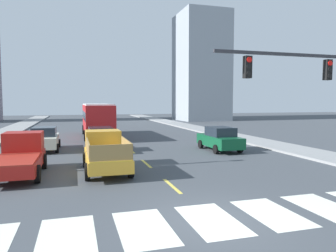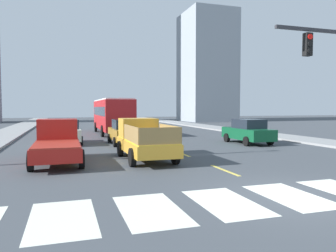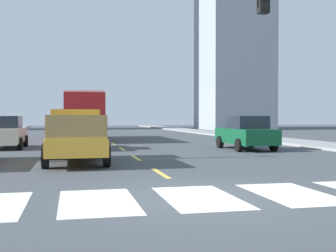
{
  "view_description": "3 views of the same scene",
  "coord_description": "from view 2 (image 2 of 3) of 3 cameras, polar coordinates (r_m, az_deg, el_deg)",
  "views": [
    {
      "loc": [
        -3.86,
        -8.53,
        3.54
      ],
      "look_at": [
        2.5,
        13.12,
        1.81
      ],
      "focal_mm": 33.94,
      "sensor_mm": 36.0,
      "label": 1
    },
    {
      "loc": [
        -6.11,
        -7.63,
        2.52
      ],
      "look_at": [
        0.18,
        12.07,
        1.35
      ],
      "focal_mm": 34.66,
      "sensor_mm": 36.0,
      "label": 2
    },
    {
      "loc": [
        -2.56,
        -8.55,
        1.65
      ],
      "look_at": [
        2.84,
        15.71,
        1.16
      ],
      "focal_mm": 46.53,
      "sensor_mm": 36.0,
      "label": 3
    }
  ],
  "objects": [
    {
      "name": "crosswalk_stripe_4",
      "position": [
        10.1,
        20.71,
        -11.43
      ],
      "size": [
        1.48,
        2.8,
        0.01
      ],
      "primitive_type": "cube",
      "color": "silver",
      "rests_on": "ground"
    },
    {
      "name": "sidewalk_right",
      "position": [
        31.12,
        16.53,
        -1.41
      ],
      "size": [
        3.15,
        110.0,
        0.15
      ],
      "primitive_type": "cube",
      "color": "gray",
      "rests_on": "ground"
    },
    {
      "name": "crosswalk_stripe_3",
      "position": [
        9.0,
        10.06,
        -13.07
      ],
      "size": [
        1.48,
        2.8,
        0.01
      ],
      "primitive_type": "cube",
      "color": "silver",
      "rests_on": "ground"
    },
    {
      "name": "crosswalk_stripe_2",
      "position": [
        8.28,
        -3.12,
        -14.49
      ],
      "size": [
        1.48,
        2.8,
        0.01
      ],
      "primitive_type": "cube",
      "color": "silver",
      "rests_on": "ground"
    },
    {
      "name": "crosswalk_stripe_1",
      "position": [
        8.04,
        -18.05,
        -15.19
      ],
      "size": [
        1.48,
        2.8,
        0.01
      ],
      "primitive_type": "cube",
      "color": "silver",
      "rests_on": "ground"
    },
    {
      "name": "sedan_near_right",
      "position": [
        22.56,
        -7.53,
        -1.02
      ],
      "size": [
        2.02,
        4.4,
        1.72
      ],
      "rotation": [
        0.0,
        0.0,
        -0.04
      ],
      "color": "#A57320",
      "rests_on": "ground"
    },
    {
      "name": "lane_dash_1",
      "position": [
        17.9,
        2.44,
        -4.86
      ],
      "size": [
        0.16,
        2.4,
        0.01
      ],
      "primitive_type": "cube",
      "color": "#DBC34B",
      "rests_on": "ground"
    },
    {
      "name": "lane_dash_2",
      "position": [
        22.62,
        -1.93,
        -3.16
      ],
      "size": [
        0.16,
        2.4,
        0.01
      ],
      "primitive_type": "cube",
      "color": "#DBC34B",
      "rests_on": "ground"
    },
    {
      "name": "lane_dash_3",
      "position": [
        27.44,
        -4.77,
        -2.05
      ],
      "size": [
        0.16,
        2.4,
        0.01
      ],
      "primitive_type": "cube",
      "color": "#DBC34B",
      "rests_on": "ground"
    },
    {
      "name": "lane_dash_7",
      "position": [
        47.1,
        -10.24,
        0.12
      ],
      "size": [
        0.16,
        2.4,
        0.01
      ],
      "primitive_type": "cube",
      "color": "#DBC34B",
      "rests_on": "ground"
    },
    {
      "name": "pickup_stakebed",
      "position": [
        16.08,
        -4.31,
        -2.44
      ],
      "size": [
        2.18,
        5.2,
        1.96
      ],
      "rotation": [
        0.0,
        0.0,
        0.03
      ],
      "color": "gold",
      "rests_on": "ground"
    },
    {
      "name": "ground_plane",
      "position": [
        10.1,
        20.71,
        -11.45
      ],
      "size": [
        160.0,
        160.0,
        0.0
      ],
      "primitive_type": "plane",
      "color": "#40454C"
    },
    {
      "name": "sedan_near_left",
      "position": [
        23.46,
        13.87,
        -0.93
      ],
      "size": [
        2.02,
        4.4,
        1.72
      ],
      "rotation": [
        0.0,
        0.0,
        -0.02
      ],
      "color": "#0F4E2D",
      "rests_on": "ground"
    },
    {
      "name": "lane_dash_6",
      "position": [
        42.15,
        -9.35,
        -0.24
      ],
      "size": [
        0.16,
        2.4,
        0.01
      ],
      "primitive_type": "cube",
      "color": "#DBC34B",
      "rests_on": "ground"
    },
    {
      "name": "lane_dash_5",
      "position": [
        37.22,
        -8.23,
        -0.68
      ],
      "size": [
        0.16,
        2.4,
        0.01
      ],
      "primitive_type": "cube",
      "color": "#DBC34B",
      "rests_on": "ground"
    },
    {
      "name": "lane_dash_4",
      "position": [
        32.32,
        -6.76,
        -1.26
      ],
      "size": [
        0.16,
        2.4,
        0.01
      ],
      "primitive_type": "cube",
      "color": "#DBC34B",
      "rests_on": "ground"
    },
    {
      "name": "city_bus",
      "position": [
        31.61,
        -9.82,
        2.15
      ],
      "size": [
        2.72,
        10.8,
        3.32
      ],
      "rotation": [
        0.0,
        0.0,
        -0.0
      ],
      "color": "#AD1B1E",
      "rests_on": "ground"
    },
    {
      "name": "sedan_far",
      "position": [
        23.55,
        -17.41,
        -0.96
      ],
      "size": [
        2.02,
        4.4,
        1.72
      ],
      "rotation": [
        0.0,
        0.0,
        -0.02
      ],
      "color": "beige",
      "rests_on": "ground"
    },
    {
      "name": "block_mid_left",
      "position": [
        62.02,
        6.81,
        10.19
      ],
      "size": [
        8.55,
        9.9,
        20.13
      ],
      "primitive_type": "cube",
      "color": "#8A939B",
      "rests_on": "ground"
    },
    {
      "name": "pickup_dark",
      "position": [
        15.9,
        -18.89,
        -2.72
      ],
      "size": [
        2.18,
        5.2,
        1.96
      ],
      "rotation": [
        0.0,
        0.0,
        0.02
      ],
      "color": "#A51A15",
      "rests_on": "ground"
    },
    {
      "name": "lane_dash_0",
      "position": [
        13.38,
        9.91,
        -7.67
      ],
      "size": [
        0.16,
        2.4,
        0.01
      ],
      "primitive_type": "cube",
      "color": "#DBC34B",
      "rests_on": "ground"
    }
  ]
}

